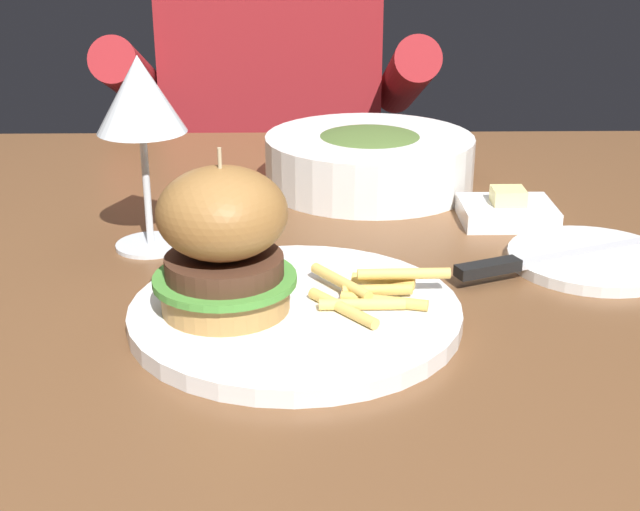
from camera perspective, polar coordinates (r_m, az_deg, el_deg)
The scene contains 10 objects.
dining_table at distance 0.87m, azimuth -2.20°, elevation -5.08°, with size 1.25×0.94×0.74m.
main_plate at distance 0.70m, azimuth -1.59°, elevation -3.73°, with size 0.26×0.26×0.01m, color white.
burger_sandwich at distance 0.68m, azimuth -6.21°, elevation 0.97°, with size 0.11×0.11×0.13m.
fries_pile at distance 0.70m, azimuth 3.22°, elevation -2.31°, with size 0.11×0.10×0.02m.
wine_glass at distance 0.83m, azimuth -11.44°, elevation 9.68°, with size 0.08×0.08×0.18m.
bread_plate at distance 0.85m, azimuth 17.01°, elevation -0.22°, with size 0.15×0.15×0.01m, color white.
table_knife at distance 0.81m, azimuth 14.31°, elevation -0.20°, with size 0.21×0.10×0.01m.
butter_dish at distance 0.94m, azimuth 11.88°, elevation 2.80°, with size 0.09×0.08×0.04m.
soup_bowl at distance 1.03m, azimuth 3.17°, elevation 6.16°, with size 0.24×0.24×0.07m.
diner_person at distance 1.60m, azimuth -2.96°, elevation 4.11°, with size 0.51×0.36×1.18m.
Camera 1 is at (0.02, -0.78, 1.05)m, focal length 50.00 mm.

